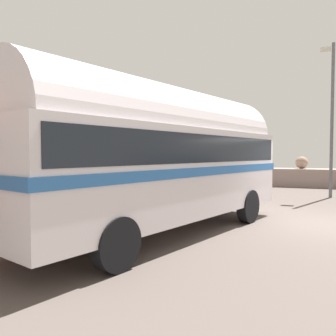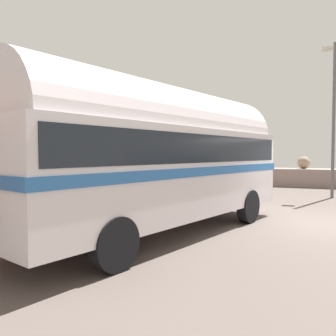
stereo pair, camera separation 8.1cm
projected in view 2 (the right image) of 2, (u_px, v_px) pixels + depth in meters
ground at (323, 225)px, 9.55m from camera, size 32.00×26.00×0.02m
breakwater at (309, 176)px, 20.55m from camera, size 31.36×1.93×2.38m
vintage_coach at (162, 153)px, 8.39m from camera, size 4.83×8.91×3.70m
second_coach at (5, 153)px, 9.24m from camera, size 4.34×8.91×3.70m
lamp_post at (333, 112)px, 15.21m from camera, size 0.57×0.77×6.99m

